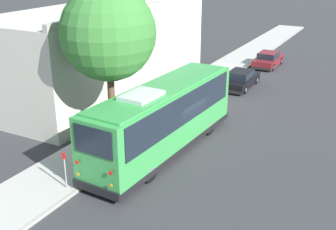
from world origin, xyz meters
TOP-DOWN VIEW (x-y plane):
  - ground_plane at (0.00, 0.00)m, footprint 160.00×160.00m
  - sidewalk_slab at (0.00, 3.55)m, footprint 80.00×3.13m
  - curb_strip at (0.00, 1.92)m, footprint 80.00×0.14m
  - shuttle_bus at (-0.93, 0.60)m, footprint 10.79×2.97m
  - parked_sedan_black at (11.25, 0.72)m, footprint 4.53×1.84m
  - parked_sedan_maroon at (18.22, 0.58)m, footprint 4.21×1.84m
  - street_tree at (-1.69, 3.05)m, footprint 4.56×4.56m
  - sign_post_near at (-6.24, 2.38)m, footprint 0.06×0.22m
  - sign_post_far at (-4.70, 2.38)m, footprint 0.06×0.22m
  - building_backdrop at (5.93, 9.33)m, footprint 17.98×7.34m

SIDE VIEW (x-z plane):
  - ground_plane at x=0.00m, z-range 0.00..0.00m
  - sidewalk_slab at x=0.00m, z-range 0.00..0.15m
  - curb_strip at x=0.00m, z-range 0.00..0.15m
  - parked_sedan_black at x=11.25m, z-range -0.05..1.23m
  - parked_sedan_maroon at x=18.22m, z-range -0.05..1.24m
  - sign_post_far at x=-4.70m, z-range 0.17..1.75m
  - sign_post_near at x=-6.24m, z-range 0.17..1.81m
  - shuttle_bus at x=-0.93m, z-range 0.13..3.75m
  - building_backdrop at x=5.93m, z-range -0.19..6.12m
  - street_tree at x=-1.69m, z-range 1.87..10.63m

